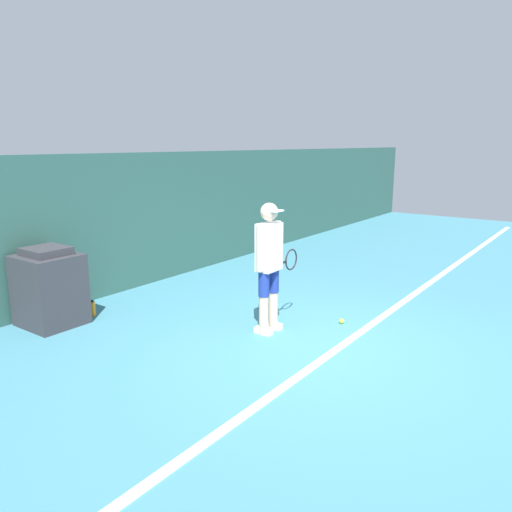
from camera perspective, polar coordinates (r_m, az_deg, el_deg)
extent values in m
plane|color=teal|center=(6.07, 6.56, -10.31)|extent=(24.00, 24.00, 0.00)
cube|color=#2D564C|center=(8.16, -16.53, 3.38)|extent=(24.00, 0.10, 2.22)
cube|color=white|center=(5.96, 8.79, -10.79)|extent=(21.60, 0.10, 0.01)
cylinder|color=beige|center=(6.34, 0.90, -6.77)|extent=(0.12, 0.12, 0.50)
cylinder|color=navy|center=(6.21, 0.91, -3.24)|extent=(0.14, 0.14, 0.31)
cube|color=white|center=(6.41, 0.89, -8.55)|extent=(0.10, 0.24, 0.08)
cylinder|color=beige|center=(6.51, 1.99, -6.23)|extent=(0.12, 0.12, 0.50)
cylinder|color=navy|center=(6.39, 2.02, -2.79)|extent=(0.14, 0.14, 0.31)
cube|color=white|center=(6.58, 1.98, -7.97)|extent=(0.10, 0.24, 0.08)
cube|color=white|center=(6.19, 1.50, 1.03)|extent=(0.34, 0.21, 0.60)
sphere|color=beige|center=(6.12, 1.52, 5.07)|extent=(0.22, 0.22, 0.22)
cube|color=white|center=(6.06, 2.31, 5.18)|extent=(0.18, 0.12, 0.02)
cylinder|color=beige|center=(6.03, 0.46, 0.88)|extent=(0.09, 0.09, 0.56)
cylinder|color=beige|center=(6.35, 2.48, 1.48)|extent=(0.09, 0.09, 0.56)
cylinder|color=black|center=(6.50, 2.95, -0.81)|extent=(0.21, 0.04, 0.03)
torus|color=black|center=(6.70, 4.05, -0.41)|extent=(0.29, 0.03, 0.29)
sphere|color=#D1E533|center=(6.86, 9.76, -7.35)|extent=(0.07, 0.07, 0.07)
cube|color=#333338|center=(7.15, -22.51, -3.59)|extent=(0.70, 0.76, 0.95)
cube|color=#333338|center=(7.03, -22.88, 0.51)|extent=(0.49, 0.53, 0.10)
cylinder|color=orange|center=(7.39, -18.16, -5.76)|extent=(0.07, 0.07, 0.21)
cylinder|color=black|center=(7.35, -18.22, -4.91)|extent=(0.04, 0.04, 0.02)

